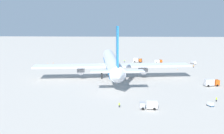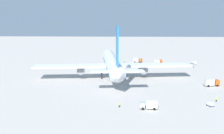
# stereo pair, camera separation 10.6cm
# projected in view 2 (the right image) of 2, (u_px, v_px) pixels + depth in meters

# --- Properties ---
(ground_plane) EXTENTS (600.00, 600.00, 0.00)m
(ground_plane) POSITION_uv_depth(u_px,v_px,m) (112.00, 77.00, 138.23)
(ground_plane) COLOR #ADA8A0
(airliner) EXTENTS (71.55, 75.80, 26.14)m
(airliner) POSITION_uv_depth(u_px,v_px,m) (112.00, 63.00, 135.63)
(airliner) COLOR silver
(airliner) RESTS_ON ground
(service_truck_0) EXTENTS (2.64, 5.77, 2.55)m
(service_truck_0) POSITION_uv_depth(u_px,v_px,m) (149.00, 105.00, 90.08)
(service_truck_0) COLOR #999EA5
(service_truck_0) RESTS_ON ground
(service_truck_1) EXTENTS (3.26, 5.30, 2.30)m
(service_truck_1) POSITION_uv_depth(u_px,v_px,m) (158.00, 61.00, 180.56)
(service_truck_1) COLOR #BF4C14
(service_truck_1) RESTS_ON ground
(service_truck_2) EXTENTS (3.53, 6.84, 3.14)m
(service_truck_2) POSITION_uv_depth(u_px,v_px,m) (211.00, 82.00, 120.27)
(service_truck_2) COLOR #BF4C14
(service_truck_2) RESTS_ON ground
(service_truck_3) EXTENTS (3.84, 5.74, 2.81)m
(service_truck_3) POSITION_uv_depth(u_px,v_px,m) (138.00, 60.00, 184.72)
(service_truck_3) COLOR #BF4C14
(service_truck_3) RESTS_ON ground
(service_van) EXTENTS (4.45, 3.13, 1.97)m
(service_van) POSITION_uv_depth(u_px,v_px,m) (194.00, 62.00, 178.03)
(service_van) COLOR silver
(service_van) RESTS_ON ground
(baggage_cart_2) EXTENTS (2.95, 2.19, 1.41)m
(baggage_cart_2) POSITION_uv_depth(u_px,v_px,m) (210.00, 104.00, 93.13)
(baggage_cart_2) COLOR #26598C
(baggage_cart_2) RESTS_ON ground
(ground_worker_0) EXTENTS (0.49, 0.49, 1.69)m
(ground_worker_0) POSITION_uv_depth(u_px,v_px,m) (216.00, 99.00, 98.12)
(ground_worker_0) COLOR black
(ground_worker_0) RESTS_ON ground
(ground_worker_1) EXTENTS (0.47, 0.47, 1.75)m
(ground_worker_1) POSITION_uv_depth(u_px,v_px,m) (124.00, 61.00, 184.55)
(ground_worker_1) COLOR navy
(ground_worker_1) RESTS_ON ground
(ground_worker_2) EXTENTS (0.56, 0.56, 1.71)m
(ground_worker_2) POSITION_uv_depth(u_px,v_px,m) (194.00, 66.00, 164.79)
(ground_worker_2) COLOR black
(ground_worker_2) RESTS_ON ground
(ground_worker_3) EXTENTS (0.55, 0.55, 1.62)m
(ground_worker_3) POSITION_uv_depth(u_px,v_px,m) (119.00, 105.00, 91.95)
(ground_worker_3) COLOR black
(ground_worker_3) RESTS_ON ground
(traffic_cone_0) EXTENTS (0.36, 0.36, 0.55)m
(traffic_cone_0) POSITION_uv_depth(u_px,v_px,m) (48.00, 63.00, 179.91)
(traffic_cone_0) COLOR orange
(traffic_cone_0) RESTS_ON ground
(traffic_cone_1) EXTENTS (0.36, 0.36, 0.55)m
(traffic_cone_1) POSITION_uv_depth(u_px,v_px,m) (177.00, 69.00, 158.47)
(traffic_cone_1) COLOR orange
(traffic_cone_1) RESTS_ON ground
(traffic_cone_2) EXTENTS (0.36, 0.36, 0.55)m
(traffic_cone_2) POSITION_uv_depth(u_px,v_px,m) (54.00, 63.00, 181.16)
(traffic_cone_2) COLOR orange
(traffic_cone_2) RESTS_ON ground
(traffic_cone_3) EXTENTS (0.36, 0.36, 0.55)m
(traffic_cone_3) POSITION_uv_depth(u_px,v_px,m) (52.00, 64.00, 177.46)
(traffic_cone_3) COLOR orange
(traffic_cone_3) RESTS_ON ground
(traffic_cone_4) EXTENTS (0.36, 0.36, 0.55)m
(traffic_cone_4) POSITION_uv_depth(u_px,v_px,m) (160.00, 64.00, 174.72)
(traffic_cone_4) COLOR orange
(traffic_cone_4) RESTS_ON ground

